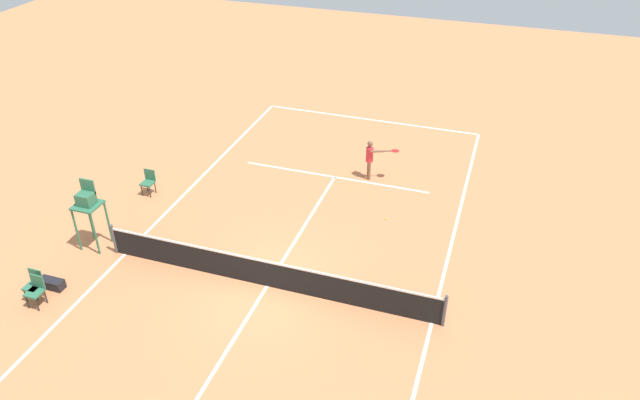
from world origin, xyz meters
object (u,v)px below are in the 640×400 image
object	(u,v)px
player_serving	(371,157)
equipment_bag	(52,284)
courtside_chair_mid	(148,181)
courtside_chair_far	(36,290)
courtside_chair_near	(34,284)
tennis_ball	(386,219)
umpire_chair	(88,204)

from	to	relation	value
player_serving	equipment_bag	distance (m)	11.91
courtside_chair_mid	courtside_chair_far	xyz separation A→B (m)	(-0.26, 6.32, 0.00)
courtside_chair_near	courtside_chair_mid	bearing A→B (deg)	-89.64
player_serving	courtside_chair_near	bearing A→B (deg)	-58.88
player_serving	tennis_ball	xyz separation A→B (m)	(-1.27, 2.61, -0.91)
player_serving	umpire_chair	size ratio (longest dim) A/B	0.67
player_serving	equipment_bag	bearing A→B (deg)	-60.00
courtside_chair_mid	courtside_chair_near	bearing A→B (deg)	90.36
courtside_chair_mid	equipment_bag	xyz separation A→B (m)	(-0.14, 5.61, -0.38)
umpire_chair	player_serving	bearing A→B (deg)	-136.32
courtside_chair_near	courtside_chair_far	world-z (taller)	same
courtside_chair_far	umpire_chair	bearing A→B (deg)	-86.86
courtside_chair_mid	courtside_chair_far	world-z (taller)	same
umpire_chair	equipment_bag	size ratio (longest dim) A/B	3.17
courtside_chair_mid	umpire_chair	bearing A→B (deg)	91.75
tennis_ball	equipment_bag	distance (m)	10.95
player_serving	equipment_bag	xyz separation A→B (m)	(7.39, 9.31, -0.80)
umpire_chair	courtside_chair_near	distance (m)	2.94
tennis_ball	equipment_bag	size ratio (longest dim) A/B	0.09
umpire_chair	equipment_bag	bearing A→B (deg)	90.85
tennis_ball	equipment_bag	bearing A→B (deg)	37.72
courtside_chair_near	courtside_chair_mid	xyz separation A→B (m)	(0.04, -6.12, 0.00)
umpire_chair	courtside_chair_near	world-z (taller)	umpire_chair
courtside_chair_near	equipment_bag	bearing A→B (deg)	-100.85
umpire_chair	courtside_chair_near	bearing A→B (deg)	88.64
player_serving	courtside_chair_far	xyz separation A→B (m)	(7.26, 10.02, -0.41)
courtside_chair_near	player_serving	bearing A→B (deg)	-127.31
player_serving	tennis_ball	distance (m)	3.05
umpire_chair	tennis_ball	bearing A→B (deg)	-152.78
equipment_bag	tennis_ball	bearing A→B (deg)	-142.28
tennis_ball	courtside_chair_mid	bearing A→B (deg)	7.02
tennis_ball	courtside_chair_near	bearing A→B (deg)	39.46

